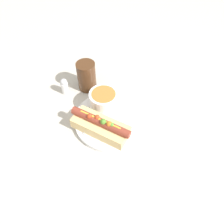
# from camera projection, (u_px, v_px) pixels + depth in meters

# --- Properties ---
(ground_plane) EXTENTS (4.00, 4.00, 0.00)m
(ground_plane) POSITION_uv_depth(u_px,v_px,m) (112.00, 121.00, 0.73)
(ground_plane) COLOR #BCB7AD
(dinner_plate) EXTENTS (0.25, 0.25, 0.02)m
(dinner_plate) POSITION_uv_depth(u_px,v_px,m) (112.00, 119.00, 0.72)
(dinner_plate) COLOR white
(dinner_plate) RESTS_ON ground_plane
(hot_dog) EXTENTS (0.20, 0.08, 0.06)m
(hot_dog) POSITION_uv_depth(u_px,v_px,m) (101.00, 126.00, 0.67)
(hot_dog) COLOR #E5C17F
(hot_dog) RESTS_ON dinner_plate
(soup_bowl) EXTENTS (0.10, 0.10, 0.06)m
(soup_bowl) POSITION_uv_depth(u_px,v_px,m) (104.00, 99.00, 0.73)
(soup_bowl) COLOR white
(soup_bowl) RESTS_ON dinner_plate
(spoon) EXTENTS (0.03, 0.16, 0.01)m
(spoon) POSITION_uv_depth(u_px,v_px,m) (100.00, 108.00, 0.74)
(spoon) COLOR #B7B7BC
(spoon) RESTS_ON dinner_plate
(drinking_glass) EXTENTS (0.07, 0.07, 0.11)m
(drinking_glass) POSITION_uv_depth(u_px,v_px,m) (87.00, 76.00, 0.79)
(drinking_glass) COLOR #4C2D19
(drinking_glass) RESTS_ON ground_plane
(salt_shaker) EXTENTS (0.03, 0.03, 0.06)m
(salt_shaker) POSITION_uv_depth(u_px,v_px,m) (65.00, 86.00, 0.79)
(salt_shaker) COLOR silver
(salt_shaker) RESTS_ON ground_plane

